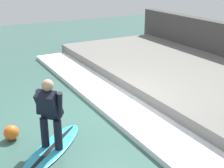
% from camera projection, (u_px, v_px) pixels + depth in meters
% --- Properties ---
extents(ground_plane, '(28.00, 28.00, 0.00)m').
position_uv_depth(ground_plane, '(99.00, 112.00, 7.89)').
color(ground_plane, '#386056').
extents(concrete_ledge, '(4.40, 11.71, 0.41)m').
position_uv_depth(concrete_ledge, '(200.00, 82.00, 9.35)').
color(concrete_ledge, slate).
rests_on(concrete_ledge, ground_plane).
extents(wave_foam_crest, '(1.19, 11.12, 0.13)m').
position_uv_depth(wave_foam_crest, '(119.00, 105.00, 8.13)').
color(wave_foam_crest, white).
rests_on(wave_foam_crest, ground_plane).
extents(surfboard_riding, '(1.93, 1.82, 0.07)m').
position_uv_depth(surfboard_riding, '(53.00, 148.00, 6.27)').
color(surfboard_riding, '#2DADD1').
rests_on(surfboard_riding, ground_plane).
extents(surfer_riding, '(0.59, 0.58, 1.44)m').
position_uv_depth(surfer_riding, '(50.00, 111.00, 5.97)').
color(surfer_riding, black).
rests_on(surfer_riding, surfboard_riding).
extents(marker_buoy, '(0.32, 0.32, 0.32)m').
position_uv_depth(marker_buoy, '(11.00, 133.00, 6.60)').
color(marker_buoy, orange).
rests_on(marker_buoy, ground_plane).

